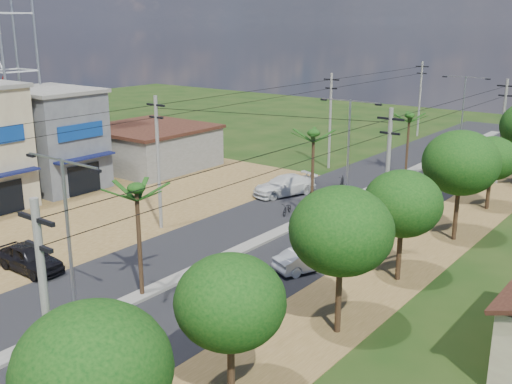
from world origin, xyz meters
TOP-DOWN VIEW (x-y plane):
  - ground at (0.00, 0.00)m, footprint 160.00×160.00m
  - road at (0.00, 15.00)m, footprint 12.00×110.00m
  - median at (0.00, 18.00)m, footprint 1.00×90.00m
  - dirt_lot_west at (-15.00, 8.00)m, footprint 18.00×46.00m
  - dirt_shoulder_east at (8.50, 15.00)m, footprint 5.00×90.00m
  - shophouse_grey at (-21.98, 14.00)m, footprint 9.00×6.40m
  - low_shed at (-21.00, 24.00)m, footprint 10.40×10.40m
  - tree_east_a at (9.50, -6.00)m, footprint 4.40×4.40m
  - tree_east_b at (9.30, 0.00)m, footprint 4.00×4.00m
  - tree_east_c at (9.70, 7.00)m, footprint 4.60×4.60m
  - tree_east_d at (9.40, 14.00)m, footprint 4.20×4.20m
  - tree_east_e at (9.60, 22.00)m, footprint 4.80×4.80m
  - tree_east_f at (9.20, 30.00)m, footprint 3.80×3.80m
  - palm_median_near at (0.00, 4.00)m, footprint 2.00×2.00m
  - palm_median_mid at (0.00, 20.00)m, footprint 2.00×2.00m
  - palm_median_far at (0.00, 36.00)m, footprint 2.00×2.00m
  - streetlight_near at (0.00, 0.00)m, footprint 5.10×0.18m
  - streetlight_mid at (0.00, 25.00)m, footprint 5.10×0.18m
  - streetlight_far at (0.00, 50.00)m, footprint 5.10×0.18m
  - utility_pole_w_b at (-7.00, 12.00)m, footprint 1.60×0.24m
  - utility_pole_w_c at (-7.00, 34.00)m, footprint 1.60×0.24m
  - utility_pole_w_d at (-7.00, 55.00)m, footprint 1.60×0.24m
  - utility_pole_e_a at (7.50, -6.00)m, footprint 1.60×0.24m
  - utility_pole_e_b at (7.50, 16.00)m, footprint 1.60×0.24m
  - utility_pole_e_c at (7.50, 38.00)m, footprint 1.60×0.24m
  - car_silver_mid at (4.87, 12.02)m, footprint 2.85×4.22m
  - car_white_far at (-5.00, 23.72)m, footprint 3.94×5.82m
  - car_parked_dark at (-7.50, 2.40)m, footprint 4.57×1.92m
  - moto_rider_west_a at (-1.88, 19.68)m, footprint 0.99×1.74m
  - moto_rider_west_b at (-2.51, 28.73)m, footprint 0.94×1.62m

SIDE VIEW (x-z plane):
  - ground at x=0.00m, z-range 0.00..0.00m
  - dirt_shoulder_east at x=8.50m, z-range 0.00..0.03m
  - dirt_lot_west at x=-15.00m, z-range 0.00..0.04m
  - road at x=0.00m, z-range 0.00..0.04m
  - median at x=0.00m, z-range 0.00..0.18m
  - moto_rider_west_a at x=-1.88m, z-range 0.00..0.86m
  - moto_rider_west_b at x=-2.51m, z-range 0.00..0.94m
  - car_silver_mid at x=4.87m, z-range 0.00..1.32m
  - car_parked_dark at x=-7.50m, z-range 0.00..1.55m
  - car_white_far at x=-5.00m, z-range 0.00..1.57m
  - low_shed at x=-21.00m, z-range -0.01..3.94m
  - tree_east_f at x=9.20m, z-range 1.13..6.64m
  - tree_east_b at x=9.30m, z-range 1.20..7.03m
  - shophouse_grey at x=-21.98m, z-range 0.01..8.31m
  - tree_east_d at x=9.40m, z-range 1.27..7.41m
  - tree_east_a at x=9.50m, z-range 1.30..7.67m
  - utility_pole_w_b at x=-7.00m, z-range 0.26..9.26m
  - utility_pole_w_c at x=-7.00m, z-range 0.26..9.26m
  - utility_pole_w_d at x=-7.00m, z-range 0.26..9.26m
  - utility_pole_e_a at x=7.50m, z-range 0.26..9.26m
  - utility_pole_e_b at x=7.50m, z-range 0.26..9.26m
  - utility_pole_e_c at x=7.50m, z-range 0.26..9.26m
  - streetlight_near at x=0.00m, z-range 0.79..8.79m
  - streetlight_mid at x=0.00m, z-range 0.79..8.79m
  - streetlight_far at x=0.00m, z-range 0.79..8.79m
  - tree_east_c at x=9.70m, z-range 1.45..8.28m
  - tree_east_e at x=9.60m, z-range 1.52..8.66m
  - palm_median_far at x=0.00m, z-range 2.34..8.19m
  - palm_median_near at x=0.00m, z-range 2.46..8.61m
  - palm_median_mid at x=0.00m, z-range 2.62..9.17m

